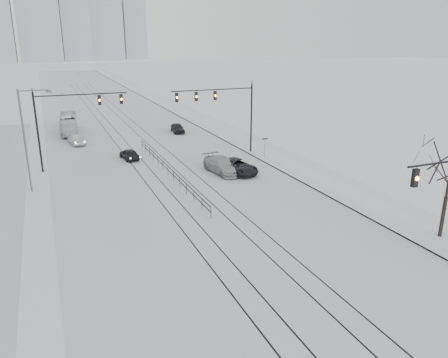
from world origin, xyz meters
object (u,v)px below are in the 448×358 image
sedan_nb_right (222,165)px  sedan_nb_far (178,128)px  sedan_nb_front (237,166)px  box_truck (69,124)px  sedan_sb_inner (129,154)px  sedan_sb_outer (76,139)px

sedan_nb_right → sedan_nb_far: (1.54, 20.86, -0.13)m
sedan_nb_right → sedan_nb_far: bearing=78.0°
sedan_nb_right → sedan_nb_front: bearing=-34.7°
sedan_nb_far → box_truck: (-14.47, 5.63, 0.69)m
sedan_nb_front → sedan_nb_far: bearing=78.2°
sedan_sb_inner → sedan_nb_front: bearing=126.2°
sedan_sb_outer → box_truck: 7.86m
sedan_sb_inner → box_truck: size_ratio=0.38×
sedan_sb_inner → sedan_nb_front: sedan_nb_front is taller
sedan_nb_front → sedan_nb_far: size_ratio=1.33×
sedan_nb_front → box_truck: (-14.25, 27.17, 0.63)m
sedan_nb_front → box_truck: size_ratio=0.53×
sedan_sb_inner → sedan_nb_right: (7.70, -8.74, 0.17)m
sedan_sb_inner → sedan_nb_far: bearing=-134.9°
sedan_nb_right → sedan_sb_outer: bearing=116.1°
sedan_sb_inner → sedan_sb_outer: (-4.85, 9.93, 0.08)m
sedan_sb_inner → sedan_nb_far: (9.24, 12.12, 0.04)m
sedan_sb_inner → sedan_nb_right: sedan_nb_right is taller
sedan_nb_right → box_truck: 29.49m
sedan_sb_outer → sedan_nb_far: bearing=-178.8°
sedan_sb_outer → sedan_nb_front: 23.81m
sedan_nb_front → sedan_nb_right: sedan_nb_right is taller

